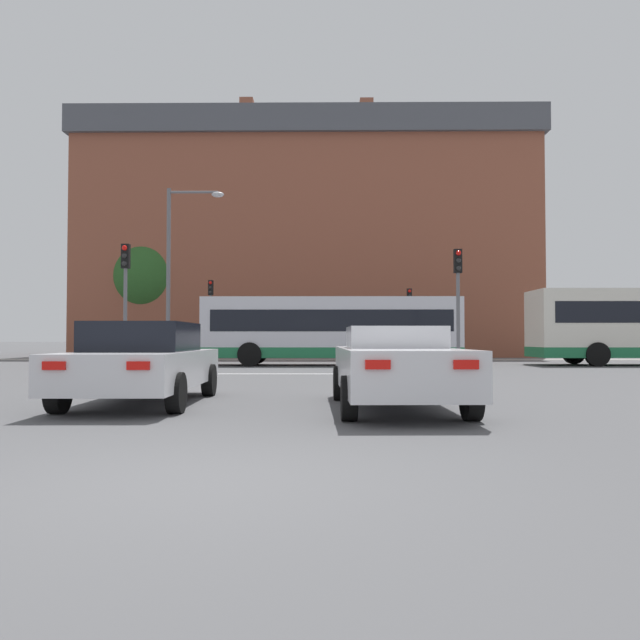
# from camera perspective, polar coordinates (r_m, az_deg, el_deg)

# --- Properties ---
(ground_plane) EXTENTS (400.00, 400.00, 0.00)m
(ground_plane) POSITION_cam_1_polar(r_m,az_deg,el_deg) (5.24, -11.60, -14.46)
(ground_plane) COLOR #545456
(stop_line_strip) EXTENTS (8.22, 0.30, 0.01)m
(stop_line_strip) POSITION_cam_1_polar(r_m,az_deg,el_deg) (20.43, -2.43, -4.94)
(stop_line_strip) COLOR silver
(stop_line_strip) RESTS_ON ground_plane
(far_pavement) EXTENTS (69.13, 2.50, 0.01)m
(far_pavement) POSITION_cam_1_polar(r_m,az_deg,el_deg) (34.24, -1.21, -3.63)
(far_pavement) COLOR gray
(far_pavement) RESTS_ON ground_plane
(brick_civic_building) EXTENTS (29.56, 16.56, 17.39)m
(brick_civic_building) POSITION_cam_1_polar(r_m,az_deg,el_deg) (45.97, -0.99, 6.57)
(brick_civic_building) COLOR brown
(brick_civic_building) RESTS_ON ground_plane
(car_saloon_left) EXTENTS (2.10, 4.84, 1.44)m
(car_saloon_left) POSITION_cam_1_polar(r_m,az_deg,el_deg) (11.54, -15.82, -3.70)
(car_saloon_left) COLOR silver
(car_saloon_left) RESTS_ON ground_plane
(car_roadster_right) EXTENTS (2.03, 4.88, 1.36)m
(car_roadster_right) POSITION_cam_1_polar(r_m,az_deg,el_deg) (10.37, 6.94, -4.22)
(car_roadster_right) COLOR silver
(car_roadster_right) RESTS_ON ground_plane
(bus_crossing_lead) EXTENTS (10.95, 2.71, 2.90)m
(bus_crossing_lead) POSITION_cam_1_polar(r_m,az_deg,el_deg) (26.92, 1.05, -0.86)
(bus_crossing_lead) COLOR silver
(bus_crossing_lead) RESTS_ON ground_plane
(traffic_light_near_right) EXTENTS (0.26, 0.31, 4.16)m
(traffic_light_near_right) POSITION_cam_1_polar(r_m,az_deg,el_deg) (21.37, 12.52, 2.74)
(traffic_light_near_right) COLOR slate
(traffic_light_near_right) RESTS_ON ground_plane
(traffic_light_far_left) EXTENTS (0.26, 0.31, 4.28)m
(traffic_light_far_left) POSITION_cam_1_polar(r_m,az_deg,el_deg) (33.88, -9.97, 1.23)
(traffic_light_far_left) COLOR slate
(traffic_light_far_left) RESTS_ON ground_plane
(traffic_light_far_right) EXTENTS (0.26, 0.31, 3.84)m
(traffic_light_far_right) POSITION_cam_1_polar(r_m,az_deg,el_deg) (33.73, 8.18, 0.77)
(traffic_light_far_right) COLOR slate
(traffic_light_far_right) RESTS_ON ground_plane
(traffic_light_near_left) EXTENTS (0.26, 0.31, 4.25)m
(traffic_light_near_left) POSITION_cam_1_polar(r_m,az_deg,el_deg) (21.33, -17.38, 2.94)
(traffic_light_near_left) COLOR slate
(traffic_light_near_left) RESTS_ON ground_plane
(street_lamp_junction) EXTENTS (2.30, 0.36, 7.18)m
(street_lamp_junction) POSITION_cam_1_polar(r_m,az_deg,el_deg) (25.69, -12.82, 5.62)
(street_lamp_junction) COLOR slate
(street_lamp_junction) RESTS_ON ground_plane
(pedestrian_waiting) EXTENTS (0.45, 0.42, 1.64)m
(pedestrian_waiting) POSITION_cam_1_polar(r_m,az_deg,el_deg) (35.27, -17.91, -1.95)
(pedestrian_waiting) COLOR black
(pedestrian_waiting) RESTS_ON ground_plane
(pedestrian_walking_east) EXTENTS (0.45, 0.36, 1.78)m
(pedestrian_walking_east) POSITION_cam_1_polar(r_m,az_deg,el_deg) (34.32, -6.85, -1.87)
(pedestrian_walking_east) COLOR #333851
(pedestrian_walking_east) RESTS_ON ground_plane
(pedestrian_walking_west) EXTENTS (0.41, 0.45, 1.79)m
(pedestrian_walking_west) POSITION_cam_1_polar(r_m,az_deg,el_deg) (34.52, 8.16, -1.85)
(pedestrian_walking_west) COLOR black
(pedestrian_walking_west) RESTS_ON ground_plane
(tree_by_building) EXTENTS (5.05, 5.05, 7.64)m
(tree_by_building) POSITION_cam_1_polar(r_m,az_deg,el_deg) (41.15, -15.32, 3.68)
(tree_by_building) COLOR #4C3823
(tree_by_building) RESTS_ON ground_plane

